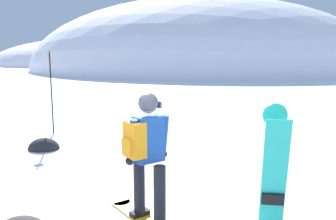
# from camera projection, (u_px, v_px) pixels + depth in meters

# --- Properties ---
(ridge_peak_main) EXTENTS (41.00, 36.90, 17.03)m
(ridge_peak_main) POSITION_uv_depth(u_px,v_px,m) (201.00, 69.00, 44.05)
(ridge_peak_main) COLOR white
(ridge_peak_main) RESTS_ON ground
(ridge_peak_far) EXTENTS (31.81, 28.63, 8.66)m
(ridge_peak_far) POSITION_uv_depth(u_px,v_px,m) (90.00, 64.00, 59.80)
(ridge_peak_far) COLOR white
(ridge_peak_far) RESTS_ON ground
(snowboarder_main) EXTENTS (1.36, 1.41, 1.71)m
(snowboarder_main) POSITION_uv_depth(u_px,v_px,m) (147.00, 156.00, 4.44)
(snowboarder_main) COLOR orange
(snowboarder_main) RESTS_ON ground
(spare_snowboard) EXTENTS (0.28, 0.34, 1.63)m
(spare_snowboard) POSITION_uv_depth(u_px,v_px,m) (274.00, 174.00, 4.05)
(spare_snowboard) COLOR #23B7A3
(spare_snowboard) RESTS_ON ground
(piste_marker_near) EXTENTS (0.20, 0.20, 2.24)m
(piste_marker_near) POSITION_uv_depth(u_px,v_px,m) (51.00, 87.00, 9.50)
(piste_marker_near) COLOR black
(piste_marker_near) RESTS_ON ground
(rock_dark) EXTENTS (0.72, 0.61, 0.50)m
(rock_dark) POSITION_uv_depth(u_px,v_px,m) (44.00, 149.00, 8.11)
(rock_dark) COLOR #282628
(rock_dark) RESTS_ON ground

